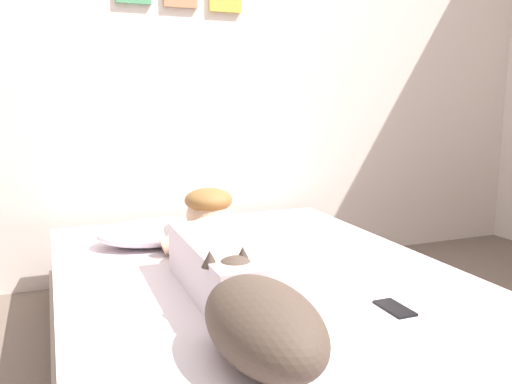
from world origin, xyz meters
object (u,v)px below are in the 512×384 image
at_px(bed, 261,320).
at_px(pillow, 158,232).
at_px(coffee_cup, 286,234).
at_px(person_lying, 238,249).
at_px(cell_phone, 395,308).
at_px(dog, 259,318).

bearing_deg(bed, pillow, 116.84).
bearing_deg(coffee_cup, pillow, 161.91).
relative_size(bed, coffee_cup, 16.55).
xyz_separation_m(bed, coffee_cup, (0.27, 0.37, 0.22)).
xyz_separation_m(pillow, person_lying, (0.18, -0.54, 0.05)).
bearing_deg(coffee_cup, person_lying, -134.32).
height_order(coffee_cup, cell_phone, coffee_cup).
distance_m(bed, person_lying, 0.30).
bearing_deg(coffee_cup, bed, -125.82).
distance_m(pillow, coffee_cup, 0.57).
bearing_deg(person_lying, coffee_cup, 45.68).
bearing_deg(dog, pillow, 91.79).
xyz_separation_m(dog, cell_phone, (0.50, 0.12, -0.10)).
xyz_separation_m(bed, cell_phone, (0.26, -0.45, 0.18)).
bearing_deg(person_lying, pillow, 108.58).
height_order(dog, coffee_cup, dog).
height_order(pillow, coffee_cup, pillow).
height_order(bed, coffee_cup, coffee_cup).
distance_m(pillow, dog, 1.12).
height_order(bed, pillow, pillow).
bearing_deg(person_lying, dog, -104.37).
height_order(bed, person_lying, person_lying).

